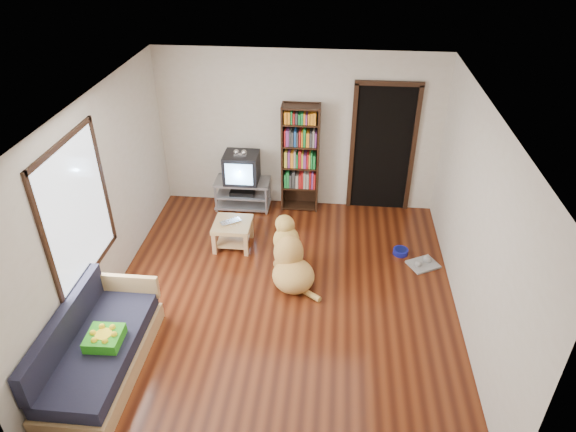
# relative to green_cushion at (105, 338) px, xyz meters

# --- Properties ---
(ground) EXTENTS (5.00, 5.00, 0.00)m
(ground) POSITION_rel_green_cushion_xyz_m (1.75, 1.39, -0.48)
(ground) COLOR #5E2610
(ground) RESTS_ON ground
(ceiling) EXTENTS (5.00, 5.00, 0.00)m
(ceiling) POSITION_rel_green_cushion_xyz_m (1.75, 1.39, 2.12)
(ceiling) COLOR white
(ceiling) RESTS_ON ground
(wall_back) EXTENTS (4.50, 0.00, 4.50)m
(wall_back) POSITION_rel_green_cushion_xyz_m (1.75, 3.89, 0.82)
(wall_back) COLOR beige
(wall_back) RESTS_ON ground
(wall_front) EXTENTS (4.50, 0.00, 4.50)m
(wall_front) POSITION_rel_green_cushion_xyz_m (1.75, -1.11, 0.82)
(wall_front) COLOR beige
(wall_front) RESTS_ON ground
(wall_left) EXTENTS (0.00, 5.00, 5.00)m
(wall_left) POSITION_rel_green_cushion_xyz_m (-0.50, 1.39, 0.82)
(wall_left) COLOR beige
(wall_left) RESTS_ON ground
(wall_right) EXTENTS (0.00, 5.00, 5.00)m
(wall_right) POSITION_rel_green_cushion_xyz_m (4.00, 1.39, 0.82)
(wall_right) COLOR beige
(wall_right) RESTS_ON ground
(green_cushion) EXTENTS (0.38, 0.38, 0.12)m
(green_cushion) POSITION_rel_green_cushion_xyz_m (0.00, 0.00, 0.00)
(green_cushion) COLOR green
(green_cushion) RESTS_ON sofa
(laptop) EXTENTS (0.37, 0.34, 0.02)m
(laptop) POSITION_rel_green_cushion_xyz_m (0.90, 2.47, -0.07)
(laptop) COLOR silver
(laptop) RESTS_ON coffee_table
(dog_bowl) EXTENTS (0.22, 0.22, 0.08)m
(dog_bowl) POSITION_rel_green_cushion_xyz_m (3.39, 2.52, -0.44)
(dog_bowl) COLOR #151994
(dog_bowl) RESTS_ON ground
(grey_rag) EXTENTS (0.50, 0.47, 0.03)m
(grey_rag) POSITION_rel_green_cushion_xyz_m (3.69, 2.27, -0.47)
(grey_rag) COLOR #9F9F9F
(grey_rag) RESTS_ON ground
(window) EXTENTS (0.03, 1.46, 1.70)m
(window) POSITION_rel_green_cushion_xyz_m (-0.48, 0.89, 1.02)
(window) COLOR white
(window) RESTS_ON wall_left
(doorway) EXTENTS (1.03, 0.05, 2.19)m
(doorway) POSITION_rel_green_cushion_xyz_m (3.10, 3.87, 0.64)
(doorway) COLOR black
(doorway) RESTS_ON wall_back
(tv_stand) EXTENTS (0.90, 0.45, 0.50)m
(tv_stand) POSITION_rel_green_cushion_xyz_m (0.85, 3.64, -0.21)
(tv_stand) COLOR #99999E
(tv_stand) RESTS_ON ground
(crt_tv) EXTENTS (0.55, 0.52, 0.58)m
(crt_tv) POSITION_rel_green_cushion_xyz_m (0.85, 3.66, 0.26)
(crt_tv) COLOR black
(crt_tv) RESTS_ON tv_stand
(bookshelf) EXTENTS (0.60, 0.30, 1.80)m
(bookshelf) POSITION_rel_green_cushion_xyz_m (1.80, 3.73, 0.52)
(bookshelf) COLOR black
(bookshelf) RESTS_ON ground
(sofa) EXTENTS (0.80, 1.80, 0.80)m
(sofa) POSITION_rel_green_cushion_xyz_m (-0.12, 0.01, -0.22)
(sofa) COLOR tan
(sofa) RESTS_ON ground
(coffee_table) EXTENTS (0.55, 0.55, 0.40)m
(coffee_table) POSITION_rel_green_cushion_xyz_m (0.90, 2.50, -0.20)
(coffee_table) COLOR tan
(coffee_table) RESTS_ON ground
(dog) EXTENTS (0.77, 1.01, 0.90)m
(dog) POSITION_rel_green_cushion_xyz_m (1.82, 1.79, -0.15)
(dog) COLOR tan
(dog) RESTS_ON ground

